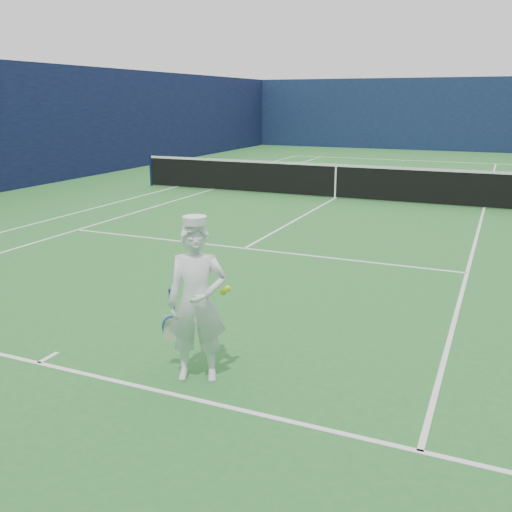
# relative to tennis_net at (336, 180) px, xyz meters

# --- Properties ---
(ground) EXTENTS (80.00, 80.00, 0.00)m
(ground) POSITION_rel_tennis_net_xyz_m (0.00, 0.00, -0.55)
(ground) COLOR #2A6F2D
(ground) RESTS_ON ground
(court_markings) EXTENTS (11.03, 23.83, 0.01)m
(court_markings) POSITION_rel_tennis_net_xyz_m (0.00, 0.00, -0.55)
(court_markings) COLOR white
(court_markings) RESTS_ON ground
(windscreen_fence) EXTENTS (20.12, 36.12, 4.00)m
(windscreen_fence) POSITION_rel_tennis_net_xyz_m (0.00, 0.00, 1.45)
(windscreen_fence) COLOR #101B3B
(windscreen_fence) RESTS_ON ground
(tennis_net) EXTENTS (12.88, 0.09, 1.07)m
(tennis_net) POSITION_rel_tennis_net_xyz_m (0.00, 0.00, 0.00)
(tennis_net) COLOR #141E4C
(tennis_net) RESTS_ON ground
(tennis_player) EXTENTS (0.85, 0.60, 1.73)m
(tennis_player) POSITION_rel_tennis_net_xyz_m (1.79, -11.46, 0.29)
(tennis_player) COLOR white
(tennis_player) RESTS_ON ground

